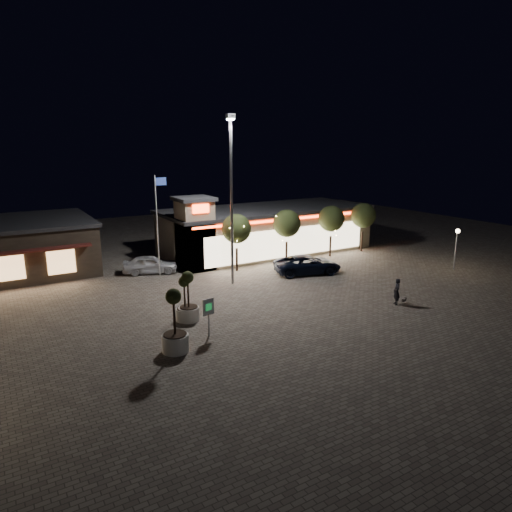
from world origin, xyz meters
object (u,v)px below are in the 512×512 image
pickup_truck (308,264)px  planter_mid (175,332)px  pedestrian (397,292)px  planter_left (185,307)px  valet_sign (208,310)px  white_sedan (150,264)px

pickup_truck → planter_mid: size_ratio=1.62×
pedestrian → planter_left: planter_left is taller
planter_left → valet_sign: size_ratio=1.27×
planter_left → valet_sign: 2.92m
planter_mid → valet_sign: size_ratio=1.55×
planter_left → valet_sign: (0.24, -2.83, 0.67)m
pickup_truck → planter_mid: bearing=136.1°
planter_left → pedestrian: bearing=-19.1°
pickup_truck → white_sedan: bearing=75.7°
white_sedan → pedestrian: (11.55, -15.61, 0.14)m
pickup_truck → pedestrian: bearing=-159.9°
white_sedan → planter_left: planter_left is taller
pedestrian → planter_mid: size_ratio=0.52×
pedestrian → planter_left: bearing=-81.1°
pickup_truck → pedestrian: size_ratio=3.09×
white_sedan → planter_mid: planter_mid is taller
pedestrian → planter_left: (-13.03, 4.51, -0.03)m
valet_sign → pedestrian: bearing=-7.5°
white_sedan → planter_mid: bearing=-172.5°
white_sedan → pedestrian: size_ratio=2.47×
planter_left → planter_mid: 4.23m
pickup_truck → valet_sign: bearing=137.5°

